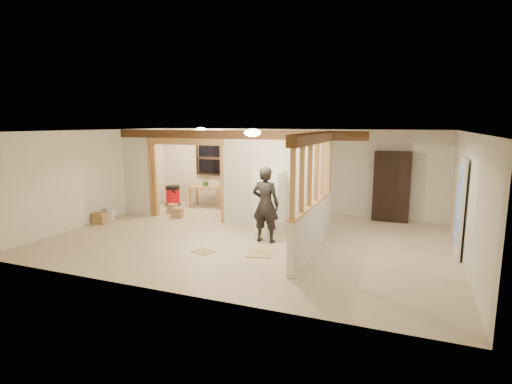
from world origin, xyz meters
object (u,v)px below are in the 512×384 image
at_px(work_table, 207,197).
at_px(bookshelf, 392,187).
at_px(woman, 266,204).
at_px(shop_vac, 173,195).
at_px(refrigerator, 270,202).

height_order(work_table, bookshelf, bookshelf).
distance_m(woman, bookshelf, 4.00).
bearing_deg(bookshelf, work_table, -177.67).
distance_m(work_table, shop_vac, 1.20).
xyz_separation_m(woman, shop_vac, (-4.24, 2.70, -0.53)).
height_order(woman, shop_vac, woman).
distance_m(refrigerator, woman, 0.94).
distance_m(work_table, bookshelf, 5.63).
relative_size(shop_vac, bookshelf, 0.34).
distance_m(woman, shop_vac, 5.05).
xyz_separation_m(refrigerator, bookshelf, (2.76, 2.18, 0.21)).
xyz_separation_m(refrigerator, woman, (0.21, -0.91, 0.12)).
bearing_deg(shop_vac, woman, -32.49).
relative_size(woman, bookshelf, 0.90).
height_order(shop_vac, bookshelf, bookshelf).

